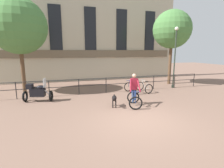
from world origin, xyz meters
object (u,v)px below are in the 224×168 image
object	(u,v)px
cyclist_with_bike	(134,92)
street_lamp	(175,54)
parked_motorcycle	(38,92)
parked_bicycle_mid_left	(144,87)
parked_bicycle_near_lamp	(132,88)
dog	(114,99)

from	to	relation	value
cyclist_with_bike	street_lamp	size ratio (longest dim) A/B	0.37
parked_motorcycle	street_lamp	size ratio (longest dim) A/B	0.36
parked_bicycle_mid_left	street_lamp	bearing A→B (deg)	-175.06
street_lamp	parked_bicycle_mid_left	bearing A→B (deg)	-166.79
cyclist_with_bike	parked_bicycle_mid_left	world-z (taller)	cyclist_with_bike
street_lamp	parked_bicycle_near_lamp	bearing A→B (deg)	-170.01
cyclist_with_bike	parked_bicycle_mid_left	size ratio (longest dim) A/B	1.42
parked_motorcycle	street_lamp	world-z (taller)	street_lamp
cyclist_with_bike	parked_bicycle_near_lamp	xyz separation A→B (m)	(1.04, 2.65, -0.41)
cyclist_with_bike	dog	world-z (taller)	cyclist_with_bike
dog	cyclist_with_bike	bearing A→B (deg)	13.22
parked_motorcycle	parked_bicycle_near_lamp	size ratio (longest dim) A/B	1.43
parked_motorcycle	street_lamp	distance (m)	10.11
parked_bicycle_near_lamp	parked_bicycle_mid_left	distance (m)	0.96
dog	parked_motorcycle	bearing A→B (deg)	166.89
dog	street_lamp	xyz separation A→B (m)	(5.97, 3.25, 2.15)
dog	parked_bicycle_mid_left	bearing A→B (deg)	57.30
parked_motorcycle	parked_bicycle_mid_left	size ratio (longest dim) A/B	1.40
dog	parked_bicycle_mid_left	world-z (taller)	parked_bicycle_mid_left
parked_motorcycle	street_lamp	bearing A→B (deg)	-71.05
parked_bicycle_near_lamp	street_lamp	world-z (taller)	street_lamp
parked_bicycle_mid_left	dog	bearing A→B (deg)	31.62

